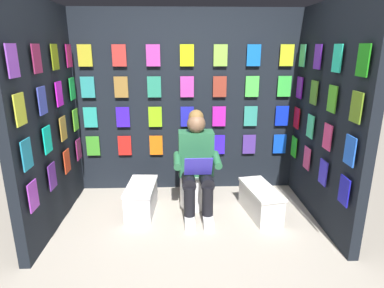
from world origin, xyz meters
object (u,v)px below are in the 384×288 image
object	(u,v)px
comic_longbox_near	(141,198)
comic_longbox_far	(260,201)
toilet	(195,178)
person_reading	(197,163)

from	to	relation	value
comic_longbox_near	comic_longbox_far	distance (m)	1.38
toilet	comic_longbox_far	xyz separation A→B (m)	(-0.74, 0.33, -0.16)
person_reading	comic_longbox_far	xyz separation A→B (m)	(-0.73, 0.10, -0.43)
toilet	comic_longbox_far	world-z (taller)	toilet
comic_longbox_near	comic_longbox_far	world-z (taller)	comic_longbox_near
toilet	comic_longbox_far	distance (m)	0.82
person_reading	comic_longbox_near	world-z (taller)	person_reading
person_reading	comic_longbox_near	distance (m)	0.78
comic_longbox_near	toilet	bearing A→B (deg)	-157.87
comic_longbox_near	person_reading	bearing A→B (deg)	-177.44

